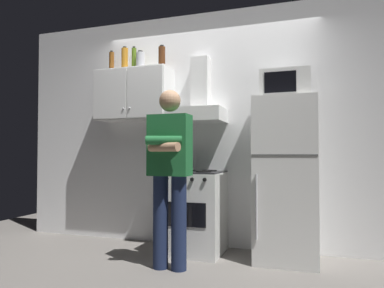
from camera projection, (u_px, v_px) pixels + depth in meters
name	position (u px, v px, depth m)	size (l,w,h in m)	color
ground_plane	(192.00, 259.00, 3.53)	(7.00, 7.00, 0.00)	slate
back_wall_tiled	(208.00, 128.00, 4.14)	(4.80, 0.10, 2.70)	white
upper_cabinet	(134.00, 95.00, 4.20)	(0.90, 0.37, 0.60)	silver
stove_oven	(195.00, 212.00, 3.80)	(0.60, 0.62, 0.87)	white
range_hood	(198.00, 105.00, 3.95)	(0.60, 0.44, 0.75)	white
refrigerator	(286.00, 179.00, 3.51)	(0.60, 0.62, 1.60)	white
microwave	(286.00, 85.00, 3.56)	(0.48, 0.37, 0.28)	silver
person_standing	(169.00, 170.00, 3.25)	(0.38, 0.33, 1.64)	#192342
bottle_canister_steel	(140.00, 60.00, 4.16)	(0.10, 0.10, 0.21)	#B2B5BA
bottle_olive_oil	(134.00, 59.00, 4.21)	(0.06, 0.06, 0.28)	#4C6B19
bottle_liquor_amber	(125.00, 59.00, 4.25)	(0.08, 0.08, 0.29)	#B7721E
bottle_beer_brown	(112.00, 62.00, 4.36)	(0.06, 0.06, 0.27)	brown
bottle_rum_dark	(162.00, 57.00, 4.12)	(0.08, 0.08, 0.27)	#47230F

